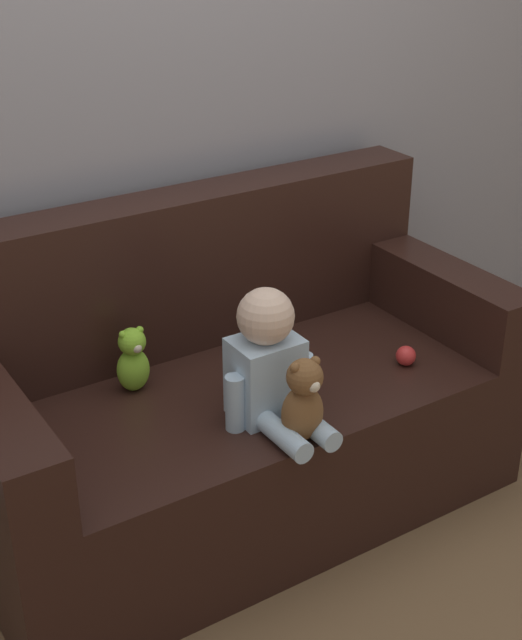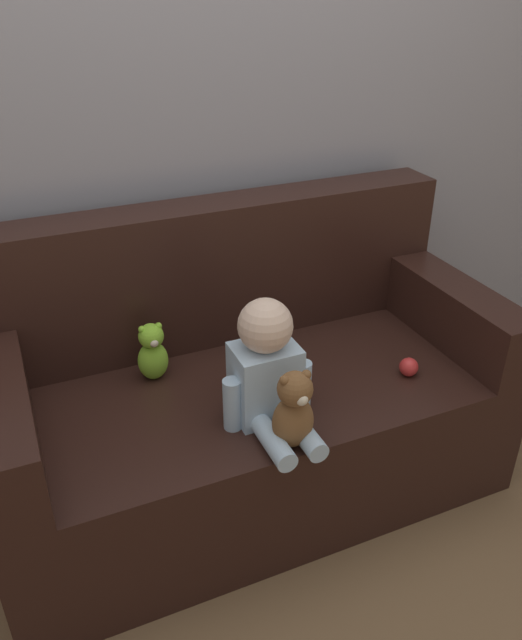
{
  "view_description": "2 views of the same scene",
  "coord_description": "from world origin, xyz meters",
  "px_view_note": "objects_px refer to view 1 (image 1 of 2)",
  "views": [
    {
      "loc": [
        -1.19,
        -1.97,
        1.82
      ],
      "look_at": [
        -0.01,
        -0.13,
        0.72
      ],
      "focal_mm": 50.0,
      "sensor_mm": 36.0,
      "label": 1
    },
    {
      "loc": [
        -0.64,
        -1.56,
        1.63
      ],
      "look_at": [
        -0.01,
        -0.1,
        0.72
      ],
      "focal_mm": 35.0,
      "sensor_mm": 36.0,
      "label": 2
    }
  ],
  "objects_px": {
    "teddy_bear_brown": "(303,403)",
    "toy_ball": "(406,356)",
    "person_baby": "(269,365)",
    "couch": "(231,405)",
    "plush_toy_side": "(133,360)"
  },
  "relations": [
    {
      "from": "plush_toy_side",
      "to": "toy_ball",
      "type": "relative_size",
      "value": 3.27
    },
    {
      "from": "couch",
      "to": "plush_toy_side",
      "type": "height_order",
      "value": "couch"
    },
    {
      "from": "plush_toy_side",
      "to": "toy_ball",
      "type": "distance_m",
      "value": 0.84
    },
    {
      "from": "teddy_bear_brown",
      "to": "plush_toy_side",
      "type": "height_order",
      "value": "teddy_bear_brown"
    },
    {
      "from": "person_baby",
      "to": "plush_toy_side",
      "type": "height_order",
      "value": "person_baby"
    },
    {
      "from": "person_baby",
      "to": "toy_ball",
      "type": "distance_m",
      "value": 0.53
    },
    {
      "from": "couch",
      "to": "toy_ball",
      "type": "relative_size",
      "value": 26.68
    },
    {
      "from": "teddy_bear_brown",
      "to": "couch",
      "type": "bearing_deg",
      "value": 87.21
    },
    {
      "from": "person_baby",
      "to": "plush_toy_side",
      "type": "xyz_separation_m",
      "value": [
        -0.26,
        0.33,
        -0.06
      ]
    },
    {
      "from": "teddy_bear_brown",
      "to": "toy_ball",
      "type": "xyz_separation_m",
      "value": [
        0.5,
        0.16,
        -0.08
      ]
    },
    {
      "from": "couch",
      "to": "person_baby",
      "type": "bearing_deg",
      "value": -97.09
    },
    {
      "from": "toy_ball",
      "to": "person_baby",
      "type": "bearing_deg",
      "value": -178.21
    },
    {
      "from": "person_baby",
      "to": "toy_ball",
      "type": "relative_size",
      "value": 6.15
    },
    {
      "from": "plush_toy_side",
      "to": "teddy_bear_brown",
      "type": "bearing_deg",
      "value": -60.66
    },
    {
      "from": "person_baby",
      "to": "teddy_bear_brown",
      "type": "distance_m",
      "value": 0.15
    }
  ]
}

